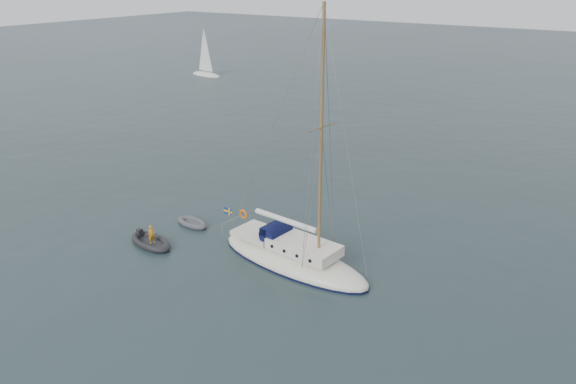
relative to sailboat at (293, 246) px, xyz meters
The scene contains 5 objects.
ground 1.47m from the sailboat, 161.47° to the left, with size 300.00×300.00×0.00m, color black.
sailboat is the anchor object (origin of this frame).
dinghy 8.43m from the sailboat, behind, with size 2.53×1.14×0.36m.
rib 9.03m from the sailboat, 161.31° to the right, with size 3.43×1.56×1.33m.
distant_yacht_a 62.58m from the sailboat, 136.40° to the left, with size 6.18×3.29×8.18m.
Camera 1 is at (16.48, -23.80, 15.58)m, focal length 35.00 mm.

